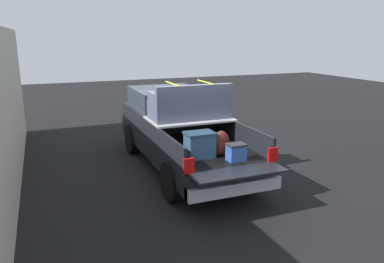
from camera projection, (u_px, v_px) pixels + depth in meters
name	position (u px, v px, depth m)	size (l,w,h in m)	color
ground_plane	(183.00, 168.00, 9.59)	(40.00, 40.00, 0.00)	black
pickup_truck	(178.00, 128.00, 9.68)	(6.05, 2.06, 2.23)	black
building_facade	(2.00, 113.00, 7.68)	(11.24, 0.36, 3.46)	beige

